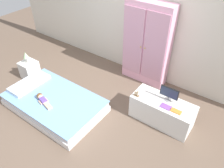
{
  "coord_description": "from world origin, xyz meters",
  "views": [
    {
      "loc": [
        1.83,
        -1.83,
        2.65
      ],
      "look_at": [
        0.25,
        0.35,
        0.52
      ],
      "focal_mm": 35.42,
      "sensor_mm": 36.0,
      "label": 1
    }
  ],
  "objects": [
    {
      "name": "table_lamp",
      "position": [
        -1.58,
        0.12,
        0.5
      ],
      "size": [
        0.11,
        0.11,
        0.22
      ],
      "color": "#B7B2AD",
      "rests_on": "nightstand"
    },
    {
      "name": "book_purple",
      "position": [
        1.11,
        0.48,
        0.42
      ],
      "size": [
        0.15,
        0.1,
        0.01
      ],
      "primitive_type": "cube",
      "color": "#8E51B2",
      "rests_on": "tv_stand"
    },
    {
      "name": "rocking_horse_toy",
      "position": [
        0.65,
        0.45,
        0.46
      ],
      "size": [
        0.09,
        0.04,
        0.11
      ],
      "color": "#8E6642",
      "rests_on": "tv_stand"
    },
    {
      "name": "nightstand",
      "position": [
        -1.58,
        0.12,
        0.17
      ],
      "size": [
        0.3,
        0.3,
        0.35
      ],
      "primitive_type": "cube",
      "color": "white",
      "rests_on": "ground_plane"
    },
    {
      "name": "tv_monitor",
      "position": [
        1.07,
        0.64,
        0.54
      ],
      "size": [
        0.28,
        0.1,
        0.23
      ],
      "color": "#99999E",
      "rests_on": "tv_stand"
    },
    {
      "name": "bed",
      "position": [
        -0.53,
        -0.21,
        0.11
      ],
      "size": [
        1.61,
        0.98,
        0.22
      ],
      "color": "white",
      "rests_on": "ground_plane"
    },
    {
      "name": "pillow",
      "position": [
        -1.14,
        -0.21,
        0.25
      ],
      "size": [
        0.32,
        0.71,
        0.06
      ],
      "primitive_type": "cube",
      "color": "silver",
      "rests_on": "bed"
    },
    {
      "name": "tv_stand",
      "position": [
        1.04,
        0.57,
        0.2
      ],
      "size": [
        0.95,
        0.4,
        0.41
      ],
      "primitive_type": "cube",
      "color": "silver",
      "rests_on": "ground_plane"
    },
    {
      "name": "ground_plane",
      "position": [
        0.0,
        0.0,
        -0.01
      ],
      "size": [
        10.0,
        10.0,
        0.02
      ],
      "primitive_type": "cube",
      "color": "brown"
    },
    {
      "name": "book_orange",
      "position": [
        1.27,
        0.48,
        0.42
      ],
      "size": [
        0.15,
        0.08,
        0.01
      ],
      "primitive_type": "cube",
      "color": "orange",
      "rests_on": "tv_stand"
    },
    {
      "name": "back_wall",
      "position": [
        0.0,
        1.57,
        1.35
      ],
      "size": [
        6.4,
        0.05,
        2.7
      ],
      "primitive_type": "cube",
      "color": "silver",
      "rests_on": "ground_plane"
    },
    {
      "name": "wardrobe",
      "position": [
        0.27,
        1.39,
        0.76
      ],
      "size": [
        0.85,
        0.3,
        1.52
      ],
      "color": "#EFADCC",
      "rests_on": "ground_plane"
    },
    {
      "name": "doll",
      "position": [
        -0.63,
        -0.36,
        0.26
      ],
      "size": [
        0.39,
        0.16,
        0.1
      ],
      "color": "#6B4CB2",
      "rests_on": "bed"
    }
  ]
}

